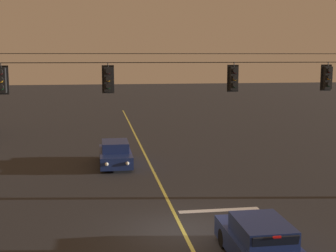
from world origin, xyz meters
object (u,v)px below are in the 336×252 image
Objects in this scene: traffic_light_leftmost at (1,80)px; car_oncoming_lead at (115,154)px; traffic_light_left_inner at (108,79)px; car_waiting_near_lane at (261,243)px; traffic_light_right_inner at (328,78)px; traffic_light_centre at (234,78)px.

traffic_light_leftmost is 10.61m from car_oncoming_lead.
traffic_light_left_inner is at bearing -93.76° from car_oncoming_lead.
car_waiting_near_lane is at bearing -33.82° from traffic_light_leftmost.
traffic_light_right_inner is at bearing 0.00° from traffic_light_left_inner.
traffic_light_centre is at bearing 0.00° from traffic_light_left_inner.
traffic_light_left_inner reaches higher than car_oncoming_lead.
traffic_light_leftmost is at bearing 146.18° from car_waiting_near_lane.
traffic_light_right_inner is at bearing -43.58° from car_oncoming_lead.
traffic_light_leftmost reaches higher than car_waiting_near_lane.
traffic_light_leftmost is 0.28× the size of car_waiting_near_lane.
traffic_light_centre is at bearing 0.00° from traffic_light_leftmost.
car_waiting_near_lane is at bearing -97.38° from traffic_light_centre.
traffic_light_leftmost is at bearing 180.00° from traffic_light_left_inner.
traffic_light_right_inner is 0.28× the size of car_oncoming_lead.
traffic_light_leftmost is 9.19m from traffic_light_centre.
traffic_light_left_inner is 9.58m from car_oncoming_lead.
car_waiting_near_lane and car_oncoming_lead have the same top height.
traffic_light_centre and traffic_light_right_inner have the same top height.
traffic_light_centre is 10.61m from car_oncoming_lead.
traffic_light_centre is (5.14, 0.00, 0.00)m from traffic_light_left_inner.
car_oncoming_lead is at bearing 105.46° from car_waiting_near_lane.
car_oncoming_lead is at bearing 61.02° from traffic_light_leftmost.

